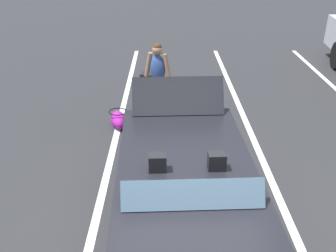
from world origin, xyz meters
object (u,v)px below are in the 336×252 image
at_px(traveler_person, 158,78).
at_px(duffel_bag, 118,119).
at_px(suitcase_medium_bright, 185,94).
at_px(convertible_car, 189,212).
at_px(suitcase_large_black, 152,89).

bearing_deg(traveler_person, duffel_bag, -44.32).
height_order(suitcase_medium_bright, duffel_bag, suitcase_medium_bright).
relative_size(convertible_car, traveler_person, 2.59).
height_order(convertible_car, duffel_bag, convertible_car).
bearing_deg(suitcase_large_black, suitcase_medium_bright, -85.25).
relative_size(convertible_car, suitcase_medium_bright, 6.89).
bearing_deg(traveler_person, convertible_car, 28.17).
height_order(convertible_car, traveler_person, traveler_person).
bearing_deg(suitcase_medium_bright, duffel_bag, 155.04).
height_order(suitcase_large_black, traveler_person, traveler_person).
bearing_deg(convertible_car, suitcase_large_black, -174.79).
distance_m(convertible_car, suitcase_large_black, 4.72).
xyz_separation_m(suitcase_medium_bright, traveler_person, (0.66, -0.61, 0.62)).
height_order(suitcase_medium_bright, traveler_person, traveler_person).
bearing_deg(duffel_bag, convertible_car, 19.92).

